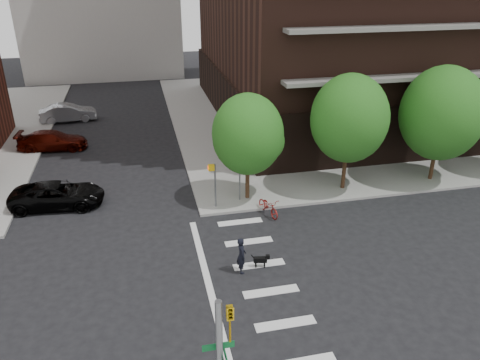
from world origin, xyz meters
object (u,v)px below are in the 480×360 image
object	(u,v)px
dog_walker	(241,255)
parked_car_black	(58,195)
parked_car_maroon	(52,140)
scooter	(268,206)
parked_car_silver	(68,113)

from	to	relation	value
dog_walker	parked_car_black	bearing A→B (deg)	49.15
parked_car_maroon	scooter	bearing A→B (deg)	-130.85
parked_car_black	dog_walker	bearing A→B (deg)	-128.51
dog_walker	parked_car_maroon	bearing A→B (deg)	32.71
scooter	dog_walker	world-z (taller)	dog_walker
parked_car_black	dog_walker	size ratio (longest dim) A/B	2.94
parked_car_maroon	dog_walker	distance (m)	20.64
scooter	dog_walker	distance (m)	5.50
parked_car_maroon	dog_walker	world-z (taller)	dog_walker
scooter	dog_walker	xyz separation A→B (m)	(-2.62, -4.82, 0.36)
dog_walker	parked_car_silver	bearing A→B (deg)	24.52
dog_walker	scooter	bearing A→B (deg)	-25.71
parked_car_black	parked_car_silver	xyz separation A→B (m)	(-1.10, 16.44, 0.07)
parked_car_silver	scooter	xyz separation A→B (m)	(12.51, -20.00, -0.27)
parked_car_maroon	dog_walker	size ratio (longest dim) A/B	2.84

